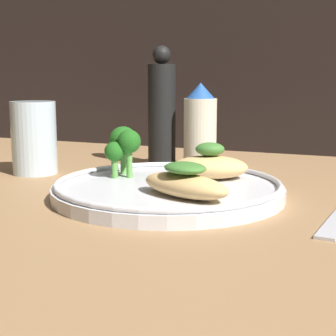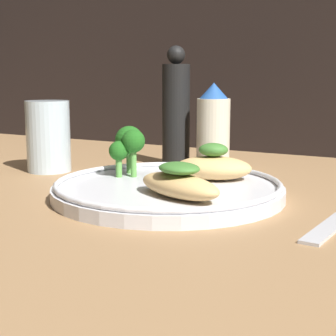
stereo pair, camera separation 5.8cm
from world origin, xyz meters
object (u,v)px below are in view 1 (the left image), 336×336
drinking_glass (34,138)px  broccoli_bunch (123,144)px  sauce_bottle (200,128)px  plate (168,189)px  pepper_grinder (162,112)px

drinking_glass → broccoli_bunch: bearing=-11.0°
broccoli_bunch → drinking_glass: 16.12cm
sauce_bottle → plate: bearing=-81.3°
pepper_grinder → drinking_glass: (-13.97, -13.11, -3.26)cm
plate → broccoli_bunch: (-7.34, 3.14, 4.42)cm
broccoli_bunch → pepper_grinder: size_ratio=0.33×
plate → sauce_bottle: (-2.95, 19.33, 5.12)cm
pepper_grinder → drinking_glass: bearing=-136.8°
sauce_bottle → pepper_grinder: pepper_grinder is taller
plate → drinking_glass: 24.33cm
plate → broccoli_bunch: 9.13cm
sauce_bottle → broccoli_bunch: bearing=-105.2°
plate → pepper_grinder: size_ratio=1.45×
broccoli_bunch → pepper_grinder: pepper_grinder is taller
sauce_bottle → drinking_glass: 24.11cm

